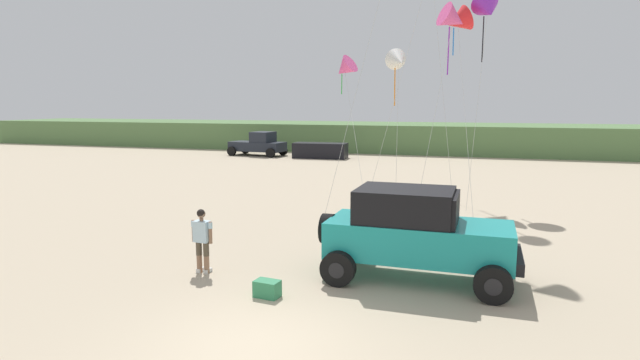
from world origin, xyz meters
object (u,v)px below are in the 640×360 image
at_px(person_watching, 202,237).
at_px(distant_pickup, 259,144).
at_px(distant_sedan, 320,150).
at_px(jeep, 416,232).
at_px(cooler_box, 267,289).
at_px(kite_orange_streamer, 453,19).
at_px(kite_white_parafoil, 458,21).
at_px(kite_pink_ribbon, 488,9).
at_px(kite_green_box, 399,61).
at_px(kite_black_sled, 345,69).

distance_m(person_watching, distant_pickup, 29.66).
bearing_deg(distant_pickup, distant_sedan, -3.60).
height_order(jeep, cooler_box, jeep).
xyz_separation_m(jeep, kite_orange_streamer, (0.22, 9.18, 6.39)).
height_order(jeep, kite_white_parafoil, kite_white_parafoil).
xyz_separation_m(distant_pickup, kite_pink_ribbon, (17.52, -15.19, 7.33)).
distance_m(jeep, person_watching, 5.38).
distance_m(kite_pink_ribbon, kite_green_box, 4.28).
xyz_separation_m(distant_pickup, kite_orange_streamer, (16.22, -17.35, 6.66)).
bearing_deg(person_watching, jeep, 11.99).
xyz_separation_m(jeep, distant_pickup, (-16.00, 26.53, -0.26)).
distance_m(cooler_box, kite_green_box, 14.69).
relative_size(cooler_box, distant_sedan, 0.13).
bearing_deg(kite_pink_ribbon, distant_sedan, 129.09).
bearing_deg(distant_pickup, cooler_box, -65.67).
distance_m(jeep, kite_pink_ribbon, 13.44).
relative_size(person_watching, kite_white_parafoil, 0.20).
relative_size(jeep, distant_sedan, 1.16).
bearing_deg(kite_green_box, jeep, -78.81).
height_order(cooler_box, kite_black_sled, kite_black_sled).
bearing_deg(kite_pink_ribbon, cooler_box, -108.60).
distance_m(cooler_box, distant_sedan, 29.33).
xyz_separation_m(jeep, cooler_box, (-3.03, -2.16, -1.01)).
bearing_deg(jeep, kite_green_box, 101.19).
distance_m(person_watching, kite_pink_ribbon, 15.96).
bearing_deg(person_watching, kite_orange_streamer, 62.01).
distance_m(jeep, distant_sedan, 28.24).
bearing_deg(kite_pink_ribbon, person_watching, -118.53).
bearing_deg(distant_sedan, kite_pink_ribbon, -53.20).
relative_size(distant_pickup, distant_sedan, 1.14).
relative_size(kite_pink_ribbon, kite_orange_streamer, 1.08).
xyz_separation_m(person_watching, distant_sedan, (-5.29, 27.30, -0.34)).
height_order(kite_white_parafoil, kite_black_sled, kite_white_parafoil).
xyz_separation_m(kite_orange_streamer, kite_green_box, (-2.44, 2.04, -1.41)).
height_order(distant_pickup, kite_orange_streamer, kite_orange_streamer).
relative_size(kite_white_parafoil, kite_orange_streamer, 1.02).
xyz_separation_m(kite_orange_streamer, kite_black_sled, (-5.96, 5.94, -1.42)).
bearing_deg(kite_green_box, kite_orange_streamer, -39.96).
bearing_deg(kite_green_box, distant_sedan, 119.10).
xyz_separation_m(jeep, kite_black_sled, (-5.75, 15.12, 4.97)).
bearing_deg(kite_orange_streamer, kite_pink_ribbon, 58.98).
bearing_deg(kite_orange_streamer, distant_pickup, 133.07).
xyz_separation_m(kite_pink_ribbon, kite_green_box, (-3.73, -0.11, -2.09)).
distance_m(kite_white_parafoil, kite_orange_streamer, 2.12).
relative_size(jeep, cooler_box, 8.70).
bearing_deg(kite_pink_ribbon, kite_orange_streamer, -121.02).
bearing_deg(kite_white_parafoil, person_watching, -114.07).
height_order(person_watching, distant_pickup, distant_pickup).
bearing_deg(cooler_box, person_watching, 161.65).
bearing_deg(cooler_box, kite_pink_ribbon, 78.23).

